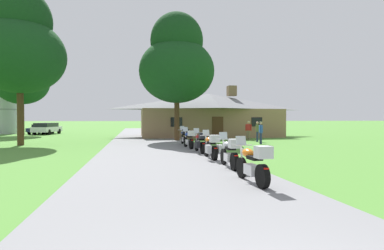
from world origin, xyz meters
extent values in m
plane|color=#4C8433|center=(0.00, 20.00, 0.00)|extent=(500.00, 500.00, 0.00)
cube|color=slate|center=(0.00, 18.00, 0.03)|extent=(6.40, 80.00, 0.06)
cylinder|color=black|center=(2.00, 6.90, 0.38)|extent=(0.13, 0.64, 0.64)
cylinder|color=black|center=(2.05, 5.46, 0.38)|extent=(0.18, 0.65, 0.64)
cube|color=silver|center=(2.02, 6.16, 0.44)|extent=(0.28, 0.57, 0.30)
ellipsoid|color=orange|center=(2.02, 6.42, 0.89)|extent=(0.32, 0.53, 0.26)
cube|color=black|center=(2.03, 5.96, 0.80)|extent=(0.30, 0.53, 0.10)
cylinder|color=silver|center=(2.00, 6.86, 1.08)|extent=(0.66, 0.06, 0.03)
cylinder|color=silver|center=(2.00, 6.90, 0.74)|extent=(0.07, 0.24, 0.73)
cube|color=#B2BCC6|center=(2.00, 6.96, 1.22)|extent=(0.32, 0.12, 0.27)
sphere|color=silver|center=(2.00, 6.86, 0.94)|extent=(0.11, 0.11, 0.11)
cube|color=#B7B7BC|center=(2.05, 5.41, 1.02)|extent=(0.41, 0.37, 0.32)
cube|color=red|center=(2.06, 5.24, 0.60)|extent=(0.14, 0.04, 0.06)
cylinder|color=silver|center=(2.18, 5.79, 0.28)|extent=(0.09, 0.55, 0.07)
cylinder|color=black|center=(2.24, 9.66, 0.38)|extent=(0.13, 0.64, 0.64)
cylinder|color=black|center=(2.21, 8.22, 0.38)|extent=(0.17, 0.64, 0.64)
cube|color=silver|center=(2.22, 8.92, 0.44)|extent=(0.27, 0.57, 0.30)
ellipsoid|color=#B2B5BC|center=(2.23, 9.18, 0.89)|extent=(0.31, 0.53, 0.26)
cube|color=black|center=(2.22, 8.72, 0.80)|extent=(0.29, 0.53, 0.10)
cylinder|color=silver|center=(2.24, 9.62, 1.08)|extent=(0.66, 0.05, 0.03)
cylinder|color=silver|center=(2.24, 9.66, 0.74)|extent=(0.07, 0.24, 0.73)
cube|color=#B2BCC6|center=(2.24, 9.72, 1.22)|extent=(0.32, 0.12, 0.27)
sphere|color=silver|center=(2.24, 9.62, 0.94)|extent=(0.11, 0.11, 0.11)
cube|color=#B7B7BC|center=(2.20, 8.17, 1.02)|extent=(0.41, 0.37, 0.32)
cube|color=red|center=(2.20, 8.00, 0.60)|extent=(0.14, 0.03, 0.06)
cylinder|color=silver|center=(2.35, 8.53, 0.28)|extent=(0.08, 0.55, 0.07)
cylinder|color=black|center=(2.16, 12.33, 0.38)|extent=(0.12, 0.64, 0.64)
cylinder|color=black|center=(2.19, 10.89, 0.38)|extent=(0.16, 0.64, 0.64)
cube|color=silver|center=(2.17, 11.59, 0.44)|extent=(0.27, 0.56, 0.30)
ellipsoid|color=orange|center=(2.17, 11.85, 0.89)|extent=(0.31, 0.52, 0.26)
cube|color=black|center=(2.18, 11.39, 0.80)|extent=(0.29, 0.52, 0.10)
cylinder|color=silver|center=(2.16, 12.29, 1.08)|extent=(0.66, 0.04, 0.03)
cylinder|color=silver|center=(2.16, 12.33, 0.74)|extent=(0.06, 0.24, 0.73)
cube|color=#B2BCC6|center=(2.16, 12.39, 1.22)|extent=(0.32, 0.11, 0.27)
sphere|color=silver|center=(2.16, 12.29, 0.94)|extent=(0.11, 0.11, 0.11)
cube|color=#B7B7BC|center=(2.19, 10.84, 1.02)|extent=(0.41, 0.37, 0.32)
cube|color=red|center=(2.19, 10.67, 0.60)|extent=(0.14, 0.03, 0.06)
cylinder|color=silver|center=(2.32, 11.21, 0.28)|extent=(0.08, 0.55, 0.07)
cube|color=#B7B7BC|center=(1.92, 10.93, 0.56)|extent=(0.21, 0.40, 0.36)
cube|color=#B7B7BC|center=(2.44, 10.94, 0.56)|extent=(0.21, 0.40, 0.36)
cylinder|color=black|center=(2.20, 14.85, 0.38)|extent=(0.13, 0.64, 0.64)
cylinder|color=black|center=(2.23, 13.41, 0.38)|extent=(0.17, 0.64, 0.64)
cube|color=silver|center=(2.21, 14.11, 0.44)|extent=(0.27, 0.57, 0.30)
ellipsoid|color=maroon|center=(2.21, 14.37, 0.89)|extent=(0.31, 0.53, 0.26)
cube|color=black|center=(2.22, 13.91, 0.80)|extent=(0.29, 0.53, 0.10)
cylinder|color=silver|center=(2.20, 14.81, 1.08)|extent=(0.66, 0.05, 0.03)
cylinder|color=silver|center=(2.20, 14.85, 0.74)|extent=(0.07, 0.24, 0.73)
cube|color=#B2BCC6|center=(2.19, 14.91, 1.22)|extent=(0.32, 0.12, 0.27)
sphere|color=silver|center=(2.20, 14.81, 0.94)|extent=(0.11, 0.11, 0.11)
cube|color=black|center=(2.23, 13.36, 1.02)|extent=(0.41, 0.37, 0.32)
cube|color=red|center=(2.24, 13.19, 0.60)|extent=(0.14, 0.03, 0.06)
cylinder|color=silver|center=(2.36, 13.74, 0.28)|extent=(0.08, 0.55, 0.07)
cube|color=black|center=(1.97, 13.46, 0.56)|extent=(0.21, 0.40, 0.36)
cube|color=black|center=(2.49, 13.47, 0.56)|extent=(0.21, 0.40, 0.36)
cylinder|color=black|center=(1.99, 17.40, 0.38)|extent=(0.16, 0.65, 0.64)
cylinder|color=black|center=(2.09, 15.96, 0.38)|extent=(0.20, 0.65, 0.64)
cube|color=silver|center=(2.04, 16.66, 0.44)|extent=(0.30, 0.58, 0.30)
ellipsoid|color=#1E3899|center=(2.02, 16.92, 0.89)|extent=(0.34, 0.54, 0.26)
cube|color=black|center=(2.05, 16.46, 0.80)|extent=(0.32, 0.54, 0.10)
cylinder|color=silver|center=(1.99, 17.36, 1.08)|extent=(0.66, 0.08, 0.03)
cylinder|color=silver|center=(1.99, 17.40, 0.74)|extent=(0.08, 0.24, 0.73)
cube|color=#B2BCC6|center=(1.98, 17.46, 1.22)|extent=(0.33, 0.13, 0.27)
sphere|color=silver|center=(1.99, 17.36, 0.94)|extent=(0.11, 0.11, 0.11)
cube|color=silver|center=(2.09, 15.91, 1.02)|extent=(0.43, 0.39, 0.32)
cube|color=red|center=(2.11, 15.74, 0.60)|extent=(0.14, 0.04, 0.06)
cylinder|color=silver|center=(2.21, 16.29, 0.28)|extent=(0.11, 0.55, 0.07)
cylinder|color=black|center=(2.16, 19.98, 0.38)|extent=(0.11, 0.64, 0.64)
cylinder|color=black|center=(2.16, 18.54, 0.38)|extent=(0.15, 0.64, 0.64)
cube|color=silver|center=(2.16, 19.24, 0.44)|extent=(0.26, 0.56, 0.30)
ellipsoid|color=#1E3899|center=(2.16, 19.50, 0.89)|extent=(0.30, 0.52, 0.26)
cube|color=black|center=(2.16, 19.04, 0.80)|extent=(0.28, 0.52, 0.10)
cylinder|color=silver|center=(2.16, 19.94, 1.08)|extent=(0.66, 0.03, 0.03)
cylinder|color=silver|center=(2.16, 19.98, 0.74)|extent=(0.06, 0.24, 0.73)
cube|color=#B2BCC6|center=(2.16, 20.04, 1.22)|extent=(0.32, 0.11, 0.27)
sphere|color=silver|center=(2.16, 19.94, 0.94)|extent=(0.11, 0.11, 0.11)
cube|color=black|center=(2.16, 18.49, 1.02)|extent=(0.40, 0.36, 0.32)
cube|color=red|center=(2.16, 18.32, 0.60)|extent=(0.14, 0.03, 0.06)
cylinder|color=silver|center=(2.30, 18.86, 0.28)|extent=(0.07, 0.55, 0.07)
cube|color=#896B4C|center=(6.54, 29.65, 1.45)|extent=(14.26, 7.09, 2.89)
pyramid|color=slate|center=(6.54, 29.65, 3.74)|extent=(15.12, 7.52, 1.70)
cube|color=brown|center=(9.11, 29.65, 4.94)|extent=(0.90, 0.90, 1.10)
cube|color=#472D19|center=(6.54, 26.08, 1.05)|extent=(1.10, 0.08, 2.10)
cube|color=black|center=(2.55, 26.08, 1.59)|extent=(1.10, 0.06, 0.90)
cube|color=black|center=(10.53, 26.08, 1.59)|extent=(1.10, 0.06, 0.90)
cylinder|color=#75664C|center=(8.59, 23.54, 0.43)|extent=(0.14, 0.14, 0.86)
cylinder|color=#75664C|center=(8.74, 23.44, 0.43)|extent=(0.14, 0.14, 0.86)
cube|color=#A8231E|center=(8.66, 23.49, 1.14)|extent=(0.42, 0.38, 0.56)
cylinder|color=#A8231E|center=(8.47, 23.61, 1.12)|extent=(0.09, 0.09, 0.58)
cylinder|color=#A8231E|center=(8.86, 23.37, 1.12)|extent=(0.09, 0.09, 0.58)
sphere|color=tan|center=(8.66, 23.49, 1.56)|extent=(0.21, 0.21, 0.21)
cylinder|color=#B2AD99|center=(8.66, 23.49, 1.66)|extent=(0.22, 0.22, 0.05)
cylinder|color=navy|center=(8.62, 21.44, 0.43)|extent=(0.14, 0.14, 0.86)
cylinder|color=navy|center=(8.58, 21.27, 0.43)|extent=(0.14, 0.14, 0.86)
cube|color=#5B6638|center=(8.60, 21.36, 1.14)|extent=(0.31, 0.40, 0.56)
cylinder|color=#5B6638|center=(8.66, 21.58, 1.12)|extent=(0.09, 0.09, 0.58)
cylinder|color=#5B6638|center=(8.54, 21.14, 1.12)|extent=(0.09, 0.09, 0.58)
sphere|color=tan|center=(8.60, 21.36, 1.56)|extent=(0.21, 0.21, 0.21)
cylinder|color=navy|center=(7.98, 19.28, 0.43)|extent=(0.14, 0.14, 0.86)
cylinder|color=navy|center=(7.94, 19.10, 0.43)|extent=(0.14, 0.14, 0.86)
cube|color=#2D56AD|center=(7.96, 19.19, 1.14)|extent=(0.28, 0.39, 0.56)
cylinder|color=#2D56AD|center=(8.00, 19.42, 1.12)|extent=(0.09, 0.09, 0.58)
cylinder|color=#2D56AD|center=(7.92, 18.97, 1.12)|extent=(0.09, 0.09, 0.58)
sphere|color=tan|center=(7.96, 19.19, 1.56)|extent=(0.21, 0.21, 0.21)
cylinder|color=#B2AD99|center=(7.96, 19.19, 1.66)|extent=(0.22, 0.22, 0.05)
cylinder|color=#422D19|center=(-13.98, 35.57, 2.22)|extent=(0.44, 0.44, 4.44)
ellipsoid|color=#143D19|center=(-13.98, 35.57, 6.06)|extent=(5.89, 5.89, 5.01)
ellipsoid|color=#123716|center=(-13.98, 35.57, 8.42)|extent=(4.13, 4.13, 4.42)
cylinder|color=#422D19|center=(-9.28, 21.43, 2.32)|extent=(0.44, 0.44, 4.64)
ellipsoid|color=#143D19|center=(-9.28, 21.43, 6.37)|extent=(6.27, 6.27, 5.33)
ellipsoid|color=#123716|center=(-9.28, 21.43, 8.87)|extent=(4.39, 4.39, 4.70)
cylinder|color=#422D19|center=(2.26, 23.67, 2.10)|extent=(0.44, 0.44, 4.21)
ellipsoid|color=#143D19|center=(2.26, 23.67, 5.96)|extent=(6.40, 6.40, 5.44)
ellipsoid|color=#123716|center=(2.26, 23.67, 8.52)|extent=(4.48, 4.48, 4.80)
cylinder|color=#B2B7BC|center=(-17.67, 39.81, 3.07)|extent=(3.21, 3.21, 6.13)
cone|color=#999EA3|center=(-17.67, 39.81, 6.54)|extent=(3.28, 3.28, 0.80)
cylinder|color=gray|center=(-17.67, 39.81, 3.07)|extent=(3.31, 3.31, 0.15)
cube|color=silver|center=(-11.88, 37.68, 0.62)|extent=(2.56, 4.84, 0.60)
cube|color=black|center=(-11.92, 37.48, 1.16)|extent=(2.12, 3.44, 0.48)
cylinder|color=black|center=(-12.49, 39.23, 0.32)|extent=(0.32, 0.67, 0.64)
cylinder|color=black|center=(-10.82, 38.95, 0.32)|extent=(0.32, 0.67, 0.64)
cylinder|color=black|center=(-12.95, 36.41, 0.32)|extent=(0.32, 0.67, 0.64)
cylinder|color=black|center=(-11.28, 36.14, 0.32)|extent=(0.32, 0.67, 0.64)
cube|color=navy|center=(-12.85, 38.73, 0.55)|extent=(2.39, 4.41, 0.46)
cube|color=black|center=(-12.84, 38.83, 0.99)|extent=(1.86, 2.09, 0.42)
cylinder|color=black|center=(-13.52, 40.14, 0.32)|extent=(0.30, 0.66, 0.64)
cylinder|color=black|center=(-11.84, 39.91, 0.32)|extent=(0.30, 0.66, 0.64)
cylinder|color=black|center=(-13.87, 37.56, 0.32)|extent=(0.30, 0.66, 0.64)
cylinder|color=black|center=(-12.19, 37.33, 0.32)|extent=(0.30, 0.66, 0.64)
camera|label=1|loc=(-1.22, -1.95, 1.89)|focal=28.26mm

